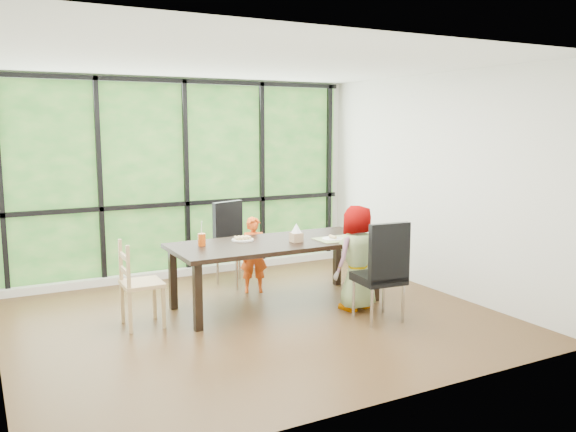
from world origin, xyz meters
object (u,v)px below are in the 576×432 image
at_px(chair_interior_leather, 379,271).
at_px(plate_near, 333,239).
at_px(chair_window_leather, 238,244).
at_px(dining_table, 276,273).
at_px(tissue_box, 296,237).
at_px(orange_cup, 202,240).
at_px(child_older, 356,258).
at_px(plate_far, 243,240).
at_px(child_toddler, 254,255).
at_px(green_cup, 360,234).
at_px(white_mug, 355,229).
at_px(chair_end_beech, 142,284).

bearing_deg(chair_interior_leather, plate_near, -79.19).
relative_size(chair_window_leather, plate_near, 4.30).
relative_size(dining_table, tissue_box, 19.66).
bearing_deg(chair_window_leather, dining_table, -105.74).
bearing_deg(dining_table, chair_window_leather, 92.12).
height_order(chair_interior_leather, orange_cup, chair_interior_leather).
bearing_deg(child_older, plate_far, -50.97).
relative_size(plate_near, orange_cup, 1.84).
distance_m(chair_interior_leather, plate_far, 1.62).
xyz_separation_m(child_toddler, plate_far, (-0.32, -0.39, 0.28)).
bearing_deg(green_cup, orange_cup, 165.00).
bearing_deg(plate_far, chair_interior_leather, -50.18).
bearing_deg(tissue_box, chair_interior_leather, -59.27).
xyz_separation_m(plate_near, green_cup, (0.32, -0.09, 0.05)).
height_order(white_mug, tissue_box, tissue_box).
distance_m(child_toddler, green_cup, 1.37).
xyz_separation_m(chair_interior_leather, orange_cup, (-1.54, 1.17, 0.28)).
bearing_deg(orange_cup, child_toddler, 28.25).
bearing_deg(chair_end_beech, white_mug, -87.93).
bearing_deg(white_mug, child_toddler, 154.01).
height_order(plate_near, white_mug, white_mug).
relative_size(chair_interior_leather, child_older, 0.91).
height_order(child_older, plate_far, child_older).
bearing_deg(chair_end_beech, plate_far, -78.97).
distance_m(chair_end_beech, orange_cup, 0.82).
bearing_deg(chair_interior_leather, tissue_box, -54.24).
distance_m(dining_table, chair_end_beech, 1.56).
xyz_separation_m(chair_interior_leather, chair_end_beech, (-2.26, 1.01, -0.09)).
distance_m(child_toddler, plate_far, 0.58).
height_order(dining_table, child_older, child_older).
distance_m(chair_interior_leather, child_toddler, 1.77).
xyz_separation_m(chair_end_beech, child_toddler, (1.55, 0.61, 0.02)).
relative_size(dining_table, green_cup, 20.92).
relative_size(dining_table, child_toddler, 2.54).
height_order(chair_end_beech, green_cup, chair_end_beech).
xyz_separation_m(chair_interior_leather, child_older, (0.00, 0.43, 0.05)).
distance_m(chair_window_leather, plate_far, 0.87).
height_order(chair_window_leather, chair_interior_leather, same).
xyz_separation_m(child_toddler, plate_near, (0.63, -0.83, 0.28)).
distance_m(chair_end_beech, white_mug, 2.71).
distance_m(chair_window_leather, tissue_box, 1.21).
bearing_deg(orange_cup, child_older, -25.56).
xyz_separation_m(child_older, orange_cup, (-1.55, 0.74, 0.22)).
bearing_deg(dining_table, orange_cup, 168.81).
bearing_deg(chair_end_beech, green_cup, -96.39).
bearing_deg(plate_far, orange_cup, -173.17).
xyz_separation_m(chair_window_leather, chair_end_beech, (-1.52, -1.02, -0.09)).
bearing_deg(plate_near, tissue_box, 168.88).
xyz_separation_m(chair_window_leather, plate_far, (-0.28, -0.79, 0.22)).
distance_m(child_toddler, white_mug, 1.30).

